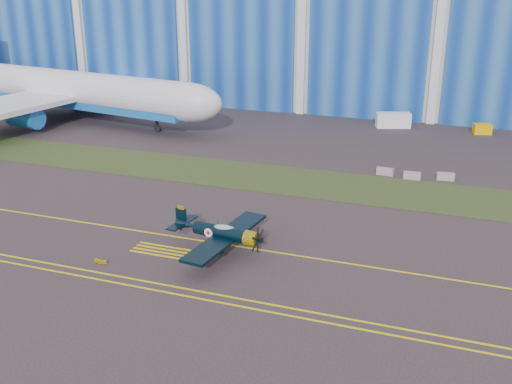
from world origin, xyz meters
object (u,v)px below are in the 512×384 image
(warbird, at_px, (221,232))
(shipping_container, at_px, (393,120))
(tug, at_px, (482,129))
(jetliner, at_px, (63,49))

(warbird, relative_size, shipping_container, 2.36)
(warbird, bearing_deg, shipping_container, 88.17)
(warbird, xyz_separation_m, shipping_container, (7.88, 51.22, -0.80))
(shipping_container, xyz_separation_m, tug, (13.34, 0.41, -0.40))
(shipping_container, height_order, tug, shipping_container)
(jetliner, distance_m, tug, 67.20)
(warbird, xyz_separation_m, jetliner, (-43.85, 38.77, 9.57))
(warbird, distance_m, shipping_container, 51.83)
(jetliner, height_order, tug, jetliner)
(tug, bearing_deg, warbird, -127.87)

